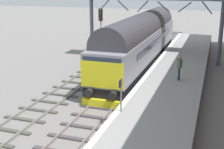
{
  "coord_description": "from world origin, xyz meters",
  "views": [
    {
      "loc": [
        6.1,
        -17.85,
        7.18
      ],
      "look_at": [
        0.2,
        -0.41,
        1.72
      ],
      "focal_mm": 49.62,
      "sensor_mm": 36.0,
      "label": 1
    }
  ],
  "objects_px": {
    "signal_post_near": "(101,24)",
    "waiting_passenger": "(179,65)",
    "platform_number_sign": "(121,90)",
    "diesel_locomotive": "(141,39)"
  },
  "relations": [
    {
      "from": "diesel_locomotive",
      "to": "waiting_passenger",
      "type": "relative_size",
      "value": 12.06
    },
    {
      "from": "signal_post_near",
      "to": "waiting_passenger",
      "type": "relative_size",
      "value": 2.82
    },
    {
      "from": "diesel_locomotive",
      "to": "waiting_passenger",
      "type": "xyz_separation_m",
      "value": [
        4.01,
        -5.88,
        -0.5
      ]
    },
    {
      "from": "platform_number_sign",
      "to": "waiting_passenger",
      "type": "bearing_deg",
      "value": 71.42
    },
    {
      "from": "signal_post_near",
      "to": "platform_number_sign",
      "type": "height_order",
      "value": "signal_post_near"
    },
    {
      "from": "signal_post_near",
      "to": "waiting_passenger",
      "type": "distance_m",
      "value": 14.35
    },
    {
      "from": "waiting_passenger",
      "to": "platform_number_sign",
      "type": "bearing_deg",
      "value": 154.06
    },
    {
      "from": "diesel_locomotive",
      "to": "waiting_passenger",
      "type": "distance_m",
      "value": 7.13
    },
    {
      "from": "signal_post_near",
      "to": "platform_number_sign",
      "type": "bearing_deg",
      "value": -66.27
    },
    {
      "from": "signal_post_near",
      "to": "diesel_locomotive",
      "type": "bearing_deg",
      "value": -41.03
    }
  ]
}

